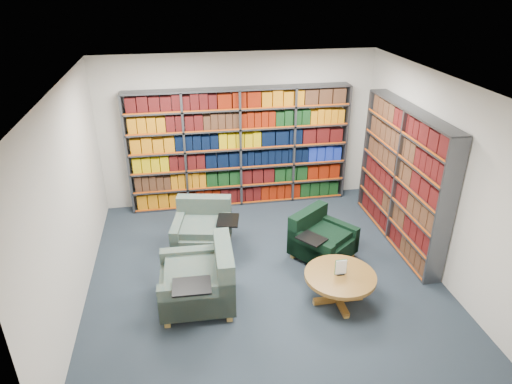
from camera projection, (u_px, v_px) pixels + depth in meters
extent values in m
cube|color=black|center=(263.00, 273.00, 6.77)|extent=(5.00, 5.00, 0.01)
cube|color=white|center=(264.00, 84.00, 5.53)|extent=(5.00, 5.00, 0.01)
cube|color=beige|center=(238.00, 130.00, 8.37)|extent=(5.00, 0.01, 2.80)
cube|color=beige|center=(317.00, 311.00, 3.93)|extent=(5.00, 0.01, 2.80)
cube|color=beige|center=(69.00, 203.00, 5.77)|extent=(0.01, 5.00, 2.80)
cube|color=beige|center=(435.00, 175.00, 6.54)|extent=(0.01, 5.00, 2.80)
cube|color=#47494F|center=(240.00, 149.00, 8.35)|extent=(4.00, 0.28, 2.20)
cube|color=silver|center=(239.00, 146.00, 8.47)|extent=(4.00, 0.02, 2.20)
cube|color=#D84C0A|center=(241.00, 151.00, 8.24)|extent=(4.00, 0.01, 2.20)
cube|color=#AA620A|center=(241.00, 194.00, 8.76)|extent=(3.88, 0.21, 0.29)
cube|color=#3E2314|center=(240.00, 176.00, 8.60)|extent=(3.88, 0.21, 0.29)
cube|color=#AB8D05|center=(240.00, 158.00, 8.44)|extent=(3.88, 0.21, 0.29)
cube|color=#AA620A|center=(240.00, 139.00, 8.28)|extent=(3.88, 0.21, 0.29)
cube|color=#AA620A|center=(239.00, 120.00, 8.11)|extent=(3.88, 0.21, 0.29)
cube|color=#3B0A0A|center=(239.00, 99.00, 7.95)|extent=(3.88, 0.21, 0.29)
cube|color=#47494F|center=(402.00, 178.00, 7.17)|extent=(0.28, 2.50, 2.20)
cube|color=silver|center=(410.00, 177.00, 7.19)|extent=(0.02, 2.50, 2.20)
cube|color=#D84C0A|center=(395.00, 179.00, 7.15)|extent=(0.02, 2.50, 2.20)
cube|color=#3B0A0A|center=(394.00, 228.00, 7.58)|extent=(0.21, 2.38, 0.29)
cube|color=#3B0A0A|center=(397.00, 209.00, 7.42)|extent=(0.21, 2.38, 0.29)
cube|color=#3B0A0A|center=(401.00, 189.00, 7.26)|extent=(0.21, 2.38, 0.29)
cube|color=#3E2314|center=(404.00, 168.00, 7.09)|extent=(0.21, 2.38, 0.29)
cube|color=#3E2314|center=(407.00, 145.00, 6.93)|extent=(0.21, 2.38, 0.29)
cube|color=#3E2314|center=(411.00, 122.00, 6.77)|extent=(0.21, 2.38, 0.29)
cube|color=#00293D|center=(203.00, 236.00, 7.21)|extent=(1.02, 1.02, 0.31)
cube|color=#00293D|center=(205.00, 215.00, 7.43)|extent=(0.89, 0.36, 0.69)
cube|color=#00293D|center=(179.00, 232.00, 7.19)|extent=(0.30, 0.88, 0.46)
cube|color=#00293D|center=(226.00, 233.00, 7.17)|extent=(0.30, 0.88, 0.46)
cube|color=black|center=(228.00, 220.00, 7.02)|extent=(0.40, 0.48, 0.02)
cube|color=olive|center=(177.00, 260.00, 6.99)|extent=(0.08, 0.08, 0.10)
cube|color=olive|center=(223.00, 260.00, 6.97)|extent=(0.08, 0.08, 0.10)
cube|color=olive|center=(185.00, 235.00, 7.63)|extent=(0.08, 0.08, 0.10)
cube|color=olive|center=(227.00, 236.00, 7.62)|extent=(0.08, 0.08, 0.10)
cube|color=black|center=(323.00, 244.00, 7.04)|extent=(1.11, 1.11, 0.28)
cube|color=black|center=(308.00, 228.00, 7.15)|extent=(0.74, 0.62, 0.64)
cube|color=black|center=(310.00, 249.00, 6.79)|extent=(0.58, 0.71, 0.42)
cube|color=black|center=(336.00, 232.00, 7.23)|extent=(0.58, 0.71, 0.42)
cube|color=black|center=(312.00, 239.00, 6.63)|extent=(0.47, 0.49, 0.02)
cube|color=olive|center=(328.00, 272.00, 6.71)|extent=(0.09, 0.09, 0.09)
cube|color=olive|center=(351.00, 254.00, 7.14)|extent=(0.09, 0.09, 0.09)
cube|color=olive|center=(293.00, 255.00, 7.11)|extent=(0.09, 0.09, 0.09)
cube|color=olive|center=(318.00, 239.00, 7.54)|extent=(0.09, 0.09, 0.09)
cube|color=#00293D|center=(197.00, 286.00, 6.04)|extent=(0.98, 0.98, 0.34)
cube|color=#00293D|center=(224.00, 271.00, 5.99)|extent=(0.24, 0.96, 0.76)
cube|color=#00293D|center=(196.00, 264.00, 6.36)|extent=(0.96, 0.18, 0.51)
cube|color=#00293D|center=(197.00, 301.00, 5.64)|extent=(0.96, 0.18, 0.51)
cube|color=black|center=(192.00, 286.00, 5.47)|extent=(0.48, 0.37, 0.03)
cube|color=olive|center=(169.00, 284.00, 6.43)|extent=(0.08, 0.08, 0.11)
cube|color=olive|center=(167.00, 323.00, 5.74)|extent=(0.08, 0.08, 0.11)
cube|color=olive|center=(224.00, 280.00, 6.53)|extent=(0.08, 0.08, 0.11)
cube|color=olive|center=(229.00, 317.00, 5.84)|extent=(0.08, 0.08, 0.11)
cylinder|color=brown|center=(340.00, 276.00, 6.00)|extent=(0.95, 0.95, 0.05)
cylinder|color=brown|center=(339.00, 289.00, 6.09)|extent=(0.13, 0.13, 0.38)
cube|color=brown|center=(338.00, 299.00, 6.17)|extent=(0.68, 0.08, 0.06)
cube|color=brown|center=(338.00, 299.00, 6.17)|extent=(0.08, 0.68, 0.06)
cube|color=black|center=(340.00, 274.00, 5.99)|extent=(0.11, 0.05, 0.01)
cube|color=white|center=(341.00, 267.00, 5.94)|extent=(0.15, 0.01, 0.21)
cube|color=#145926|center=(341.00, 267.00, 5.95)|extent=(0.16, 0.00, 0.23)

